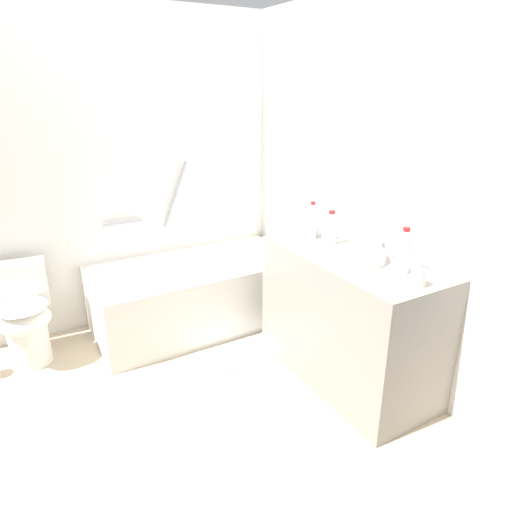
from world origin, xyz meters
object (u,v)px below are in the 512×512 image
at_px(water_bottle_1, 331,229).
at_px(bath_mat, 242,353).
at_px(toilet, 25,316).
at_px(drinking_glass_0, 418,278).
at_px(sink_faucet, 382,249).
at_px(drinking_glass_2, 317,229).
at_px(sink_basin, 359,255).
at_px(drinking_glass_1, 327,232).
at_px(water_bottle_0, 312,221).
at_px(water_bottle_2, 404,252).
at_px(bathtub, 196,291).

height_order(water_bottle_1, bath_mat, water_bottle_1).
xyz_separation_m(toilet, drinking_glass_0, (1.75, -1.74, 0.55)).
height_order(sink_faucet, drinking_glass_2, sink_faucet).
xyz_separation_m(sink_basin, bath_mat, (-0.44, 0.63, -0.87)).
xyz_separation_m(toilet, sink_faucet, (1.92, -1.31, 0.55)).
relative_size(sink_faucet, drinking_glass_1, 1.61).
relative_size(water_bottle_0, bath_mat, 0.38).
bearing_deg(drinking_glass_1, sink_basin, -101.89).
relative_size(sink_faucet, water_bottle_2, 0.59).
bearing_deg(drinking_glass_2, water_bottle_1, -103.41).
distance_m(drinking_glass_2, bath_mat, 1.03).
height_order(sink_faucet, bath_mat, sink_faucet).
bearing_deg(water_bottle_0, bath_mat, 160.17).
xyz_separation_m(toilet, drinking_glass_2, (1.82, -0.80, 0.55)).
xyz_separation_m(water_bottle_0, drinking_glass_0, (-0.00, -0.89, -0.07)).
relative_size(water_bottle_0, drinking_glass_0, 2.72).
relative_size(toilet, sink_faucet, 4.52).
xyz_separation_m(water_bottle_2, bath_mat, (-0.51, 0.90, -0.96)).
bearing_deg(sink_faucet, water_bottle_1, 116.65).
distance_m(sink_basin, bath_mat, 1.16).
bearing_deg(sink_faucet, water_bottle_2, -112.52).
distance_m(bathtub, water_bottle_2, 1.75).
relative_size(sink_faucet, water_bottle_0, 0.61).
height_order(toilet, sink_faucet, sink_faucet).
distance_m(water_bottle_2, drinking_glass_2, 0.78).
relative_size(water_bottle_0, water_bottle_1, 1.10).
distance_m(bathtub, bath_mat, 0.66).
relative_size(bathtub, water_bottle_2, 6.04).
relative_size(water_bottle_0, drinking_glass_2, 3.05).
bearing_deg(bathtub, bath_mat, -81.70).
height_order(bathtub, water_bottle_1, bathtub).
distance_m(toilet, bath_mat, 1.50).
bearing_deg(drinking_glass_1, bathtub, 126.43).
xyz_separation_m(sink_basin, drinking_glass_2, (0.08, 0.51, 0.01)).
bearing_deg(bath_mat, water_bottle_1, -35.38).
bearing_deg(water_bottle_2, bath_mat, 119.73).
relative_size(sink_basin, drinking_glass_1, 3.25).
relative_size(sink_basin, bath_mat, 0.47).
xyz_separation_m(sink_basin, water_bottle_1, (0.03, 0.30, 0.08)).
xyz_separation_m(toilet, drinking_glass_1, (1.83, -0.91, 0.56)).
bearing_deg(water_bottle_0, sink_basin, -91.36).
bearing_deg(drinking_glass_0, toilet, 135.26).
bearing_deg(drinking_glass_1, water_bottle_0, 135.56).
bearing_deg(toilet, bath_mat, 66.83).
bearing_deg(sink_basin, water_bottle_1, 84.37).
distance_m(water_bottle_0, drinking_glass_1, 0.12).
distance_m(sink_basin, drinking_glass_2, 0.51).
bearing_deg(water_bottle_1, drinking_glass_1, 61.40).
bearing_deg(water_bottle_1, drinking_glass_0, -91.58).
bearing_deg(drinking_glass_2, sink_basin, -98.88).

